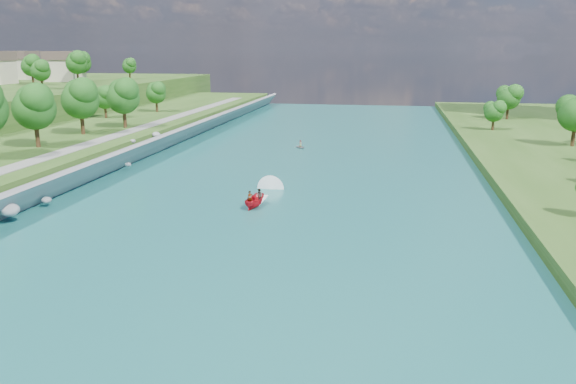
# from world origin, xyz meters

# --- Properties ---
(ground) EXTENTS (260.00, 260.00, 0.00)m
(ground) POSITION_xyz_m (0.00, 0.00, 0.00)
(ground) COLOR #2D5119
(ground) RESTS_ON ground
(river_water) EXTENTS (55.00, 240.00, 0.10)m
(river_water) POSITION_xyz_m (0.00, 20.00, 0.05)
(river_water) COLOR #185D59
(river_water) RESTS_ON ground
(ridge_west) EXTENTS (60.00, 120.00, 9.00)m
(ridge_west) POSITION_xyz_m (-82.50, 95.00, 4.50)
(ridge_west) COLOR #2D5119
(ridge_west) RESTS_ON ground
(riprap_bank) EXTENTS (4.22, 236.00, 4.33)m
(riprap_bank) POSITION_xyz_m (-25.88, 18.36, 1.83)
(riprap_bank) COLOR slate
(riprap_bank) RESTS_ON ground
(riverside_path) EXTENTS (3.00, 200.00, 0.10)m
(riverside_path) POSITION_xyz_m (-32.50, 20.00, 3.55)
(riverside_path) COLOR gray
(riverside_path) RESTS_ON berm_west
(ridge_houses) EXTENTS (29.50, 29.50, 8.40)m
(ridge_houses) POSITION_xyz_m (-88.67, 100.00, 13.31)
(ridge_houses) COLOR beige
(ridge_houses) RESTS_ON ridge_west
(trees_east) EXTENTS (15.95, 138.75, 10.74)m
(trees_east) POSITION_xyz_m (41.26, 54.80, 5.86)
(trees_east) COLOR #1A4B14
(trees_east) RESTS_ON berm_east
(trees_ridge) EXTENTS (16.58, 48.54, 10.03)m
(trees_ridge) POSITION_xyz_m (-70.96, 94.19, 13.57)
(trees_ridge) COLOR #1A4B14
(trees_ridge) RESTS_ON ridge_west
(motorboat) EXTENTS (3.60, 18.93, 2.08)m
(motorboat) POSITION_xyz_m (-1.23, 15.99, 0.78)
(motorboat) COLOR red
(motorboat) RESTS_ON river_water
(raft) EXTENTS (2.83, 3.12, 1.47)m
(raft) POSITION_xyz_m (-2.44, 55.10, 0.43)
(raft) COLOR gray
(raft) RESTS_ON river_water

